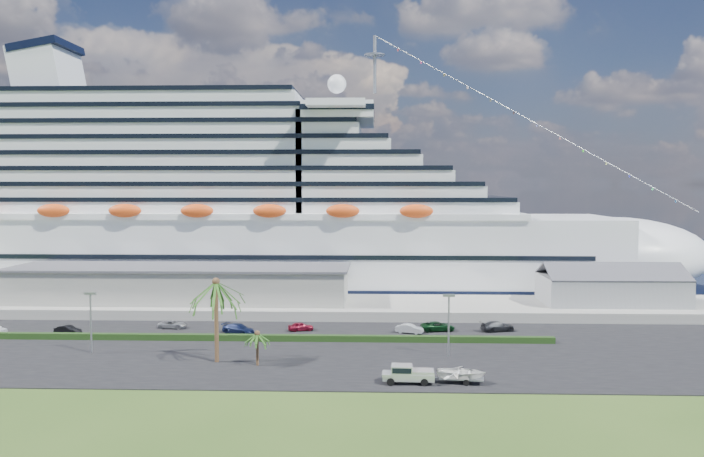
{
  "coord_description": "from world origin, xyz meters",
  "views": [
    {
      "loc": [
        10.41,
        -81.92,
        22.83
      ],
      "look_at": [
        6.42,
        30.0,
        15.63
      ],
      "focal_mm": 35.0,
      "sensor_mm": 36.0,
      "label": 1
    }
  ],
  "objects_px": {
    "pickup_truck": "(407,373)",
    "boat_trailer": "(461,373)",
    "cruise_ship": "(228,213)",
    "parked_car_3": "(238,329)"
  },
  "relations": [
    {
      "from": "pickup_truck",
      "to": "boat_trailer",
      "type": "bearing_deg",
      "value": 2.09
    },
    {
      "from": "boat_trailer",
      "to": "cruise_ship",
      "type": "bearing_deg",
      "value": 121.37
    },
    {
      "from": "parked_car_3",
      "to": "pickup_truck",
      "type": "height_order",
      "value": "pickup_truck"
    },
    {
      "from": "cruise_ship",
      "to": "boat_trailer",
      "type": "xyz_separation_m",
      "value": [
        41.71,
        -68.41,
        -15.37
      ]
    },
    {
      "from": "parked_car_3",
      "to": "pickup_truck",
      "type": "relative_size",
      "value": 0.87
    },
    {
      "from": "pickup_truck",
      "to": "boat_trailer",
      "type": "xyz_separation_m",
      "value": [
        6.18,
        0.23,
        0.05
      ]
    },
    {
      "from": "cruise_ship",
      "to": "pickup_truck",
      "type": "xyz_separation_m",
      "value": [
        35.54,
        -68.63,
        -15.42
      ]
    },
    {
      "from": "cruise_ship",
      "to": "boat_trailer",
      "type": "relative_size",
      "value": 29.29
    },
    {
      "from": "cruise_ship",
      "to": "pickup_truck",
      "type": "distance_m",
      "value": 78.81
    },
    {
      "from": "cruise_ship",
      "to": "parked_car_3",
      "type": "distance_m",
      "value": 47.53
    }
  ]
}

